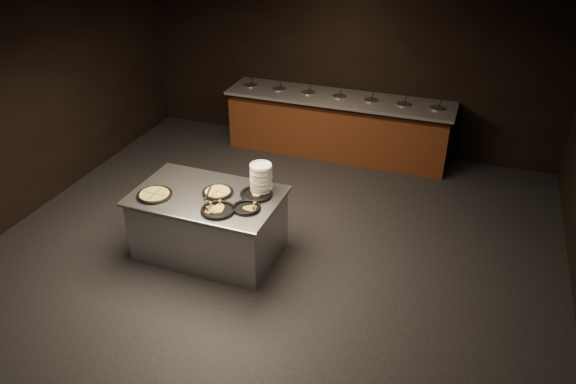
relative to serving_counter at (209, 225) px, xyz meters
name	(u,v)px	position (x,y,z in m)	size (l,w,h in m)	color
room	(251,169)	(0.72, -0.29, 1.05)	(7.02, 8.02, 2.92)	black
salad_bar	(337,129)	(0.72, 3.27, 0.04)	(3.70, 0.83, 1.18)	#532513
serving_counter	(209,225)	(0.00, 0.00, 0.00)	(1.77, 1.16, 0.84)	silver
plate_stack	(261,178)	(0.58, 0.30, 0.61)	(0.26, 0.26, 0.35)	white
pan_veggie_whole	(154,195)	(-0.56, -0.24, 0.45)	(0.42, 0.42, 0.04)	black
pan_cheese_whole	(218,192)	(0.11, 0.07, 0.45)	(0.37, 0.37, 0.04)	black
pan_cheese_slices_a	(256,194)	(0.56, 0.18, 0.45)	(0.39, 0.39, 0.04)	black
pan_cheese_slices_b	(218,210)	(0.29, -0.30, 0.45)	(0.40, 0.40, 0.04)	black
pan_veggie_slices	(247,207)	(0.58, -0.14, 0.45)	(0.33, 0.33, 0.04)	black
server_left	(210,192)	(0.09, -0.07, 0.52)	(0.10, 0.35, 0.16)	silver
server_right	(208,203)	(0.16, -0.27, 0.50)	(0.25, 0.22, 0.15)	silver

